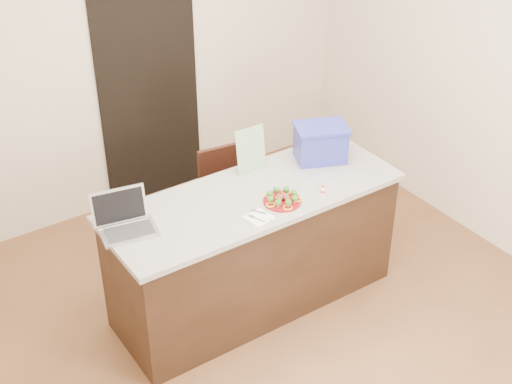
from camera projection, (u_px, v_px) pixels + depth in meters
ground at (273, 318)px, 5.08m from camera, size 4.00×4.00×0.00m
room_shell at (277, 114)px, 4.21m from camera, size 4.00×4.00×4.00m
doorway at (149, 90)px, 5.97m from camera, size 0.90×0.02×2.00m
island at (254, 249)px, 5.00m from camera, size 2.06×0.76×0.92m
plate at (282, 201)px, 4.67m from camera, size 0.25×0.25×0.02m
meatballs at (282, 197)px, 4.66m from camera, size 0.10×0.10×0.04m
broccoli at (282, 196)px, 4.65m from camera, size 0.21×0.21×0.04m
pepper_rings at (282, 200)px, 4.67m from camera, size 0.24×0.25×0.01m
napkin at (259, 218)px, 4.52m from camera, size 0.17×0.17×0.01m
fork at (256, 217)px, 4.51m from camera, size 0.05×0.13×0.00m
knife at (264, 216)px, 4.52m from camera, size 0.07×0.18×0.01m
yogurt_bottle at (323, 190)px, 4.75m from camera, size 0.03×0.03×0.06m
laptop at (124, 219)px, 4.40m from camera, size 0.38×0.33×0.24m
leaflet at (251, 150)px, 4.94m from camera, size 0.23×0.05×0.32m
blue_box at (321, 143)px, 5.09m from camera, size 0.44×0.39×0.27m
chair at (228, 193)px, 5.57m from camera, size 0.43×0.43×0.86m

